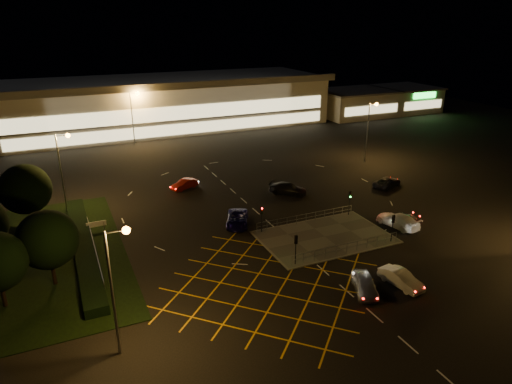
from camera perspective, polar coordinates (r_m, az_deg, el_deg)
name	(u,v)px	position (r m, az deg, el deg)	size (l,w,h in m)	color
ground	(300,233)	(52.71, 5.58, -5.19)	(180.00, 180.00, 0.00)	black
pedestrian_island	(325,237)	(52.12, 8.59, -5.58)	(14.00, 9.00, 0.12)	#4C4944
grass_verge	(32,259)	(52.35, -26.17, -7.55)	(18.00, 30.00, 0.08)	black
hedge	(83,246)	(52.01, -20.77, -6.31)	(2.00, 26.00, 1.00)	black
supermarket	(166,102)	(107.05, -11.18, 10.95)	(72.00, 26.50, 10.50)	beige
retail_unit_a	(354,103)	(119.53, 12.21, 10.86)	(18.80, 14.80, 6.35)	beige
retail_unit_b	(404,98)	(129.55, 18.06, 11.07)	(14.80, 14.80, 6.35)	beige
streetlight_sw	(117,275)	(33.33, -17.03, -9.84)	(1.78, 0.56, 10.03)	slate
streetlight_nw	(63,162)	(61.12, -22.94, 3.53)	(1.78, 0.56, 10.03)	slate
streetlight_ne	(370,124)	(79.52, 14.08, 8.28)	(1.78, 0.56, 10.03)	slate
streetlight_far_left	(134,111)	(91.52, -15.01, 9.79)	(1.78, 0.56, 10.03)	slate
streetlight_far_right	(310,96)	(107.20, 6.72, 11.89)	(1.78, 0.56, 10.03)	slate
signal_sw	(296,244)	(45.22, 5.00, -6.46)	(0.28, 0.30, 3.15)	black
signal_se	(393,223)	(51.66, 16.75, -3.69)	(0.28, 0.30, 3.15)	black
signal_nw	(262,214)	(51.62, 0.70, -2.77)	(0.28, 0.30, 3.15)	black
signal_ne	(350,198)	(57.36, 11.64, -0.73)	(0.28, 0.30, 3.15)	black
tree_c	(25,189)	(57.90, -26.88, 0.30)	(5.76, 5.76, 7.84)	black
tree_e	(47,240)	(44.86, -24.61, -5.42)	(5.40, 5.40, 7.35)	black
car_near_silver	(365,284)	(42.80, 13.46, -11.16)	(1.84, 4.58, 1.56)	#ACAFB4
car_queue_white	(401,279)	(44.61, 17.66, -10.28)	(1.55, 4.43, 1.46)	silver
car_left_blue	(237,219)	(54.38, -2.36, -3.37)	(2.48, 5.38, 1.49)	#0F0C4D
car_far_dkgrey	(288,189)	(63.91, 4.04, 0.41)	(2.19, 5.38, 1.56)	black
car_right_silver	(403,218)	(57.76, 17.85, -3.07)	(1.45, 3.61, 1.23)	silver
car_circ_red	(184,184)	(66.53, -8.93, 0.97)	(1.47, 4.21, 1.39)	#97180B
car_east_grey	(387,182)	(69.27, 16.06, 1.20)	(2.34, 5.07, 1.41)	black
car_approach_white	(398,220)	(56.44, 17.32, -3.38)	(2.21, 5.44, 1.58)	silver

